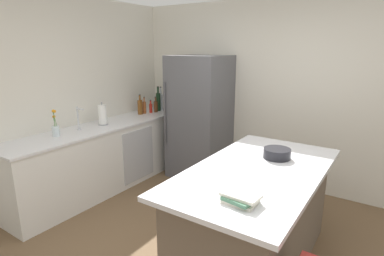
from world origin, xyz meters
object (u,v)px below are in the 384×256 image
at_px(mixing_bowl, 277,153).
at_px(paper_towel_roll, 103,115).
at_px(wine_bottle, 158,101).
at_px(sink_faucet, 79,118).
at_px(flower_vase, 56,128).
at_px(syrup_bottle, 156,106).
at_px(hot_sauce_bottle, 151,108).
at_px(vinegar_bottle, 144,107).
at_px(kitchen_island, 255,216).
at_px(soda_bottle, 161,101).
at_px(refrigerator, 200,117).
at_px(whiskey_bottle, 140,107).
at_px(cookbook_stack, 241,198).

bearing_deg(mixing_bowl, paper_towel_roll, 179.75).
bearing_deg(wine_bottle, paper_towel_roll, -90.49).
xyz_separation_m(sink_faucet, flower_vase, (0.01, -0.34, -0.06)).
relative_size(sink_faucet, syrup_bottle, 1.18).
height_order(paper_towel_roll, hot_sauce_bottle, paper_towel_roll).
bearing_deg(vinegar_bottle, hot_sauce_bottle, 66.51).
bearing_deg(mixing_bowl, wine_bottle, 154.15).
height_order(kitchen_island, soda_bottle, soda_bottle).
xyz_separation_m(refrigerator, paper_towel_roll, (-0.88, -1.09, 0.13)).
distance_m(paper_towel_roll, hot_sauce_bottle, 0.98).
bearing_deg(vinegar_bottle, refrigerator, 13.41).
relative_size(kitchen_island, mixing_bowl, 7.53).
bearing_deg(whiskey_bottle, paper_towel_roll, -86.63).
relative_size(kitchen_island, whiskey_bottle, 6.06).
height_order(sink_faucet, mixing_bowl, sink_faucet).
bearing_deg(flower_vase, wine_bottle, 89.14).
xyz_separation_m(kitchen_island, flower_vase, (-2.43, -0.33, 0.54)).
distance_m(sink_faucet, flower_vase, 0.34).
xyz_separation_m(soda_bottle, hot_sauce_bottle, (0.01, -0.28, -0.07)).
bearing_deg(refrigerator, hot_sauce_bottle, -172.42).
bearing_deg(cookbook_stack, soda_bottle, 138.47).
xyz_separation_m(refrigerator, cookbook_stack, (1.66, -2.09, 0.04)).
relative_size(wine_bottle, vinegar_bottle, 1.50).
xyz_separation_m(refrigerator, mixing_bowl, (1.57, -1.11, 0.06)).
xyz_separation_m(vinegar_bottle, cookbook_stack, (2.58, -1.87, -0.05)).
relative_size(wine_bottle, cookbook_stack, 1.52).
bearing_deg(mixing_bowl, hot_sauce_bottle, 157.94).
bearing_deg(mixing_bowl, cookbook_stack, -84.84).
xyz_separation_m(refrigerator, vinegar_bottle, (-0.91, -0.22, 0.10)).
distance_m(sink_faucet, syrup_bottle, 1.43).
distance_m(sink_faucet, hot_sauce_bottle, 1.34).
bearing_deg(whiskey_bottle, hot_sauce_bottle, 72.56).
xyz_separation_m(whiskey_bottle, cookbook_stack, (2.59, -1.79, -0.07)).
distance_m(paper_towel_roll, soda_bottle, 1.26).
bearing_deg(vinegar_bottle, paper_towel_roll, -87.87).
distance_m(wine_bottle, whiskey_bottle, 0.39).
bearing_deg(soda_bottle, refrigerator, -10.33).
height_order(hot_sauce_bottle, whiskey_bottle, whiskey_bottle).
distance_m(cookbook_stack, mixing_bowl, 0.99).
height_order(vinegar_bottle, mixing_bowl, vinegar_bottle).
bearing_deg(vinegar_bottle, cookbook_stack, -36.04).
bearing_deg(paper_towel_roll, mixing_bowl, -0.25).
relative_size(wine_bottle, whiskey_bottle, 1.29).
height_order(paper_towel_roll, vinegar_bottle, paper_towel_roll).
height_order(kitchen_island, refrigerator, refrigerator).
xyz_separation_m(kitchen_island, paper_towel_roll, (-2.41, 0.37, 0.57)).
distance_m(paper_towel_roll, vinegar_bottle, 0.88).
distance_m(refrigerator, paper_towel_roll, 1.41).
relative_size(refrigerator, wine_bottle, 4.52).
xyz_separation_m(refrigerator, flower_vase, (-0.90, -1.79, 0.09)).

